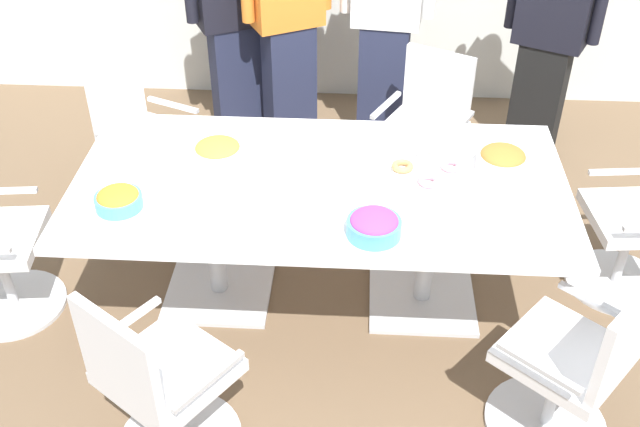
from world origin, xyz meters
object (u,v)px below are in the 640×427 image
object	(u,v)px
snack_bowl_chips_yellow	(218,151)
person_standing_0	(232,14)
conference_table	(320,201)
snack_bowl_chips_orange	(118,199)
snack_bowl_candy_mix	(374,225)
office_chair_2	(573,370)
plate_stack	(330,157)
person_standing_2	(387,11)
office_chair_4	(424,136)
person_standing_3	(550,34)
office_chair_1	(160,388)
person_standing_1	(288,11)
snack_bowl_pretzels	(502,160)
office_chair_5	(145,146)
donut_platter	(427,169)

from	to	relation	value
snack_bowl_chips_yellow	person_standing_0	bearing A→B (deg)	95.91
conference_table	snack_bowl_chips_orange	size ratio (longest dim) A/B	11.04
conference_table	snack_bowl_candy_mix	size ratio (longest dim) A/B	9.93
office_chair_2	plate_stack	size ratio (longest dim) A/B	4.00
snack_bowl_chips_orange	person_standing_0	bearing A→B (deg)	83.49
office_chair_2	plate_stack	bearing A→B (deg)	86.81
plate_stack	person_standing_2	bearing A→B (deg)	78.82
person_standing_0	snack_bowl_chips_yellow	bearing A→B (deg)	69.41
office_chair_4	person_standing_3	xyz separation A→B (m)	(0.79, 0.55, 0.46)
office_chair_1	office_chair_4	xyz separation A→B (m)	(1.17, 2.07, 0.00)
person_standing_3	plate_stack	xyz separation A→B (m)	(-1.34, -1.41, -0.09)
conference_table	office_chair_2	distance (m)	1.40
person_standing_2	person_standing_3	xyz separation A→B (m)	(1.05, -0.06, -0.10)
person_standing_1	snack_bowl_pretzels	distance (m)	1.86
conference_table	office_chair_2	bearing A→B (deg)	-37.08
person_standing_3	snack_bowl_chips_yellow	bearing A→B (deg)	63.06
snack_bowl_pretzels	office_chair_4	bearing A→B (deg)	109.03
person_standing_0	snack_bowl_chips_orange	size ratio (longest dim) A/B	7.94
office_chair_5	snack_bowl_pretzels	size ratio (longest dim) A/B	3.64
office_chair_2	snack_bowl_chips_yellow	size ratio (longest dim) A/B	3.57
snack_bowl_candy_mix	snack_bowl_chips_yellow	bearing A→B (deg)	143.74
office_chair_4	plate_stack	xyz separation A→B (m)	(-0.54, -0.86, 0.37)
person_standing_2	snack_bowl_chips_orange	bearing A→B (deg)	64.16
person_standing_2	snack_bowl_candy_mix	xyz separation A→B (m)	(-0.07, -2.06, -0.16)
office_chair_4	snack_bowl_chips_yellow	size ratio (longest dim) A/B	3.57
office_chair_5	snack_bowl_chips_orange	xyz separation A→B (m)	(0.21, -1.10, 0.39)
person_standing_2	office_chair_5	bearing A→B (deg)	36.77
conference_table	snack_bowl_chips_orange	distance (m)	0.97
person_standing_3	office_chair_1	bearing A→B (deg)	79.36
office_chair_4	person_standing_0	xyz separation A→B (m)	(-1.27, 0.67, 0.49)
conference_table	plate_stack	world-z (taller)	plate_stack
office_chair_1	person_standing_0	xyz separation A→B (m)	(-0.09, 2.74, 0.49)
office_chair_1	snack_bowl_candy_mix	distance (m)	1.13
conference_table	snack_bowl_pretzels	xyz separation A→B (m)	(0.89, 0.15, 0.18)
donut_platter	snack_bowl_chips_yellow	bearing A→B (deg)	176.97
office_chair_1	office_chair_4	distance (m)	2.38
office_chair_2	snack_bowl_candy_mix	xyz separation A→B (m)	(-0.85, 0.43, 0.40)
conference_table	office_chair_2	xyz separation A→B (m)	(1.11, -0.84, -0.22)
office_chair_5	person_standing_2	world-z (taller)	person_standing_2
conference_table	office_chair_1	xyz separation A→B (m)	(-0.59, -1.03, -0.22)
person_standing_1	snack_bowl_candy_mix	size ratio (longest dim) A/B	7.71
office_chair_5	donut_platter	xyz separation A→B (m)	(1.64, -0.71, 0.36)
snack_bowl_chips_yellow	snack_bowl_chips_orange	size ratio (longest dim) A/B	1.17
office_chair_4	snack_bowl_candy_mix	world-z (taller)	office_chair_4
conference_table	office_chair_5	size ratio (longest dim) A/B	2.64
person_standing_1	conference_table	bearing A→B (deg)	72.90
office_chair_5	person_standing_1	bearing A→B (deg)	155.89
person_standing_1	snack_bowl_chips_orange	size ratio (longest dim) A/B	8.57
snack_bowl_pretzels	office_chair_5	bearing A→B (deg)	161.42
snack_bowl_chips_yellow	plate_stack	size ratio (longest dim) A/B	1.12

